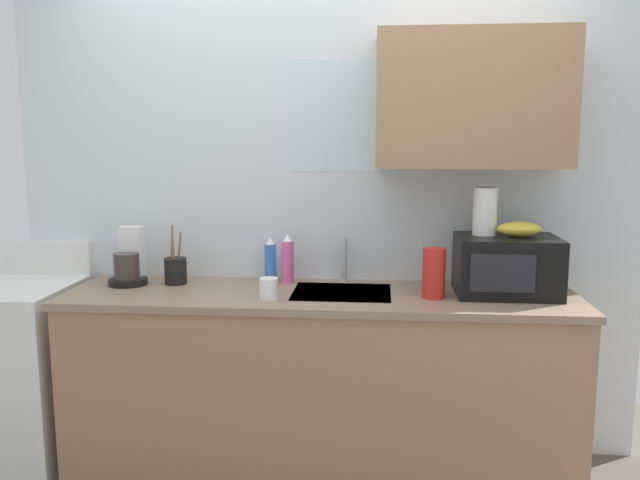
{
  "coord_description": "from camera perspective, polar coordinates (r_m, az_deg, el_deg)",
  "views": [
    {
      "loc": [
        0.27,
        -2.94,
        1.62
      ],
      "look_at": [
        0.0,
        0.0,
        1.15
      ],
      "focal_mm": 36.26,
      "sensor_mm": 36.0,
      "label": 1
    }
  ],
  "objects": [
    {
      "name": "sink_faucet",
      "position": [
        3.24,
        2.16,
        -1.76
      ],
      "size": [
        0.03,
        0.03,
        0.23
      ],
      "primitive_type": "cylinder",
      "color": "#B2B5BA",
      "rests_on": "counter_unit"
    },
    {
      "name": "cereal_canister",
      "position": [
        2.96,
        10.01,
        -2.9
      ],
      "size": [
        0.1,
        0.1,
        0.23
      ],
      "primitive_type": "cylinder",
      "color": "red",
      "rests_on": "counter_unit"
    },
    {
      "name": "dish_soap_bottle_pink",
      "position": [
        3.22,
        -2.87,
        -1.78
      ],
      "size": [
        0.06,
        0.06,
        0.25
      ],
      "color": "#E55999",
      "rests_on": "counter_unit"
    },
    {
      "name": "counter_unit",
      "position": [
        3.17,
        0.04,
        -12.44
      ],
      "size": [
        2.39,
        0.63,
        0.9
      ],
      "color": "#9E7551",
      "rests_on": "ground"
    },
    {
      "name": "microwave",
      "position": [
        3.1,
        16.14,
        -2.19
      ],
      "size": [
        0.46,
        0.35,
        0.27
      ],
      "color": "black",
      "rests_on": "counter_unit"
    },
    {
      "name": "paper_towel_roll",
      "position": [
        3.1,
        14.35,
        2.46
      ],
      "size": [
        0.11,
        0.11,
        0.22
      ],
      "primitive_type": "cylinder",
      "color": "white",
      "rests_on": "microwave"
    },
    {
      "name": "coffee_maker",
      "position": [
        3.34,
        -16.47,
        -1.93
      ],
      "size": [
        0.19,
        0.21,
        0.28
      ],
      "color": "black",
      "rests_on": "counter_unit"
    },
    {
      "name": "utensil_crock",
      "position": [
        3.28,
        -12.63,
        -2.59
      ],
      "size": [
        0.11,
        0.11,
        0.29
      ],
      "color": "black",
      "rests_on": "counter_unit"
    },
    {
      "name": "dish_soap_bottle_blue",
      "position": [
        3.25,
        -4.41,
        -1.85
      ],
      "size": [
        0.06,
        0.06,
        0.23
      ],
      "color": "blue",
      "rests_on": "counter_unit"
    },
    {
      "name": "stove_range",
      "position": [
        3.65,
        -25.35,
        -10.45
      ],
      "size": [
        0.6,
        0.6,
        1.08
      ],
      "color": "white",
      "rests_on": "ground"
    },
    {
      "name": "kitchen_wall_assembly",
      "position": [
        3.27,
        2.69,
        4.3
      ],
      "size": [
        3.16,
        0.42,
        2.5
      ],
      "color": "silver",
      "rests_on": "ground"
    },
    {
      "name": "mug_white",
      "position": [
        2.92,
        -4.55,
        -4.29
      ],
      "size": [
        0.08,
        0.08,
        0.09
      ],
      "primitive_type": "cylinder",
      "color": "white",
      "rests_on": "counter_unit"
    },
    {
      "name": "banana_bunch",
      "position": [
        3.09,
        17.19,
        0.91
      ],
      "size": [
        0.2,
        0.11,
        0.07
      ],
      "primitive_type": "ellipsoid",
      "color": "gold",
      "rests_on": "microwave"
    }
  ]
}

